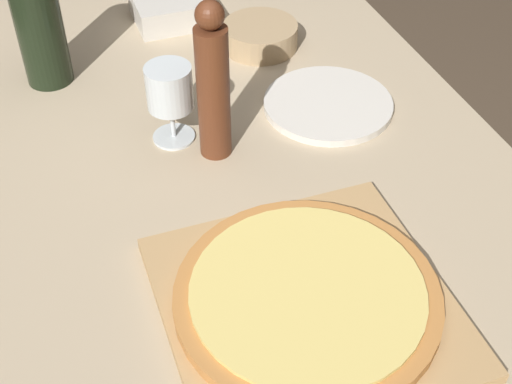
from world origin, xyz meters
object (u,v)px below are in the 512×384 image
Objects in this scene: pizza at (307,295)px; wine_bottle at (36,12)px; wine_glass at (169,91)px; pepper_mill at (213,85)px; small_bowl at (260,36)px.

wine_bottle is at bearing 110.01° from pizza.
wine_glass is (0.18, -0.26, -0.04)m from wine_bottle.
wine_bottle reaches higher than pepper_mill.
small_bowl is at bearing -3.04° from wine_bottle.
wine_glass is 0.94× the size of small_bowl.
wine_glass reaches higher than pizza.
pepper_mill is at bearing -53.42° from wine_bottle.
pepper_mill is (-0.01, 0.37, 0.10)m from pizza.
wine_glass is at bearing 99.64° from pizza.
wine_glass is at bearing -55.64° from wine_bottle.
pepper_mill is 1.84× the size of small_bowl.
pepper_mill is 1.95× the size of wine_glass.
wine_bottle is at bearing 126.58° from pepper_mill.
pizza is 0.38m from pepper_mill.
small_bowl is (0.17, 0.66, -0.00)m from pizza.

